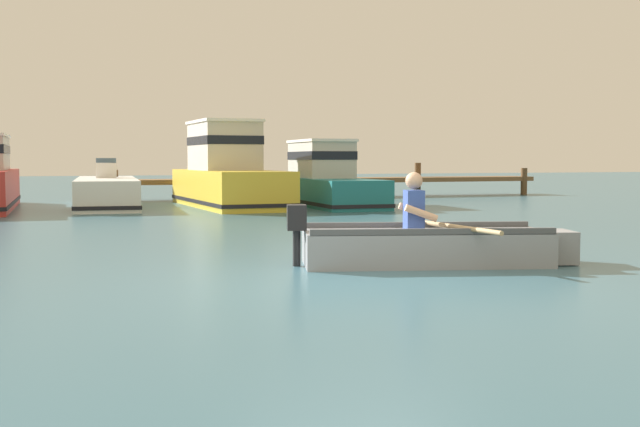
# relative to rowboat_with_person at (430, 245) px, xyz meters

# --- Properties ---
(ground_plane) EXTENTS (120.00, 120.00, 0.00)m
(ground_plane) POSITION_rel_rowboat_with_person_xyz_m (-1.44, -1.17, -0.25)
(ground_plane) COLOR #386070
(wooden_dock) EXTENTS (15.97, 1.64, 1.26)m
(wooden_dock) POSITION_rel_rowboat_with_person_xyz_m (5.52, 17.46, 0.36)
(wooden_dock) COLOR brown
(wooden_dock) RESTS_ON ground
(rowboat_with_person) EXTENTS (3.68, 2.20, 1.19)m
(rowboat_with_person) POSITION_rel_rowboat_with_person_xyz_m (0.00, 0.00, 0.00)
(rowboat_with_person) COLOR gray
(rowboat_with_person) RESTS_ON ground
(moored_boat_white) EXTENTS (2.34, 6.78, 1.39)m
(moored_boat_white) POSITION_rel_rowboat_with_person_xyz_m (-2.53, 14.64, 0.13)
(moored_boat_white) COLOR white
(moored_boat_white) RESTS_ON ground
(moored_boat_yellow) EXTENTS (2.16, 6.27, 2.48)m
(moored_boat_yellow) POSITION_rel_rowboat_with_person_xyz_m (0.74, 13.50, 0.66)
(moored_boat_yellow) COLOR gold
(moored_boat_yellow) RESTS_ON ground
(moored_boat_teal) EXTENTS (2.08, 6.23, 1.93)m
(moored_boat_teal) POSITION_rel_rowboat_with_person_xyz_m (3.54, 12.99, 0.46)
(moored_boat_teal) COLOR #1E727A
(moored_boat_teal) RESTS_ON ground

